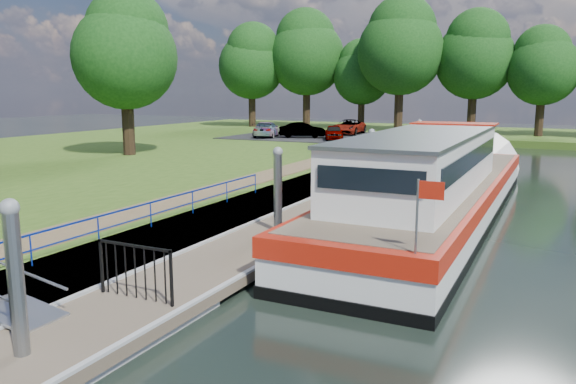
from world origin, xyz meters
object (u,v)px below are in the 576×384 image
at_px(car_c, 267,129).
at_px(car_d, 349,127).
at_px(barge, 440,187).
at_px(car_a, 334,132).
at_px(pontoon, 333,210).
at_px(car_b, 302,130).

relative_size(car_c, car_d, 0.92).
bearing_deg(barge, car_a, 121.02).
bearing_deg(car_d, car_c, -135.78).
bearing_deg(car_d, pontoon, -74.87).
bearing_deg(pontoon, car_c, 123.64).
xyz_separation_m(pontoon, car_c, (-14.62, 21.97, 1.27)).
relative_size(car_b, car_d, 0.81).
height_order(car_a, car_d, car_d).
relative_size(pontoon, car_d, 6.46).
distance_m(barge, car_d, 29.17).
bearing_deg(car_a, pontoon, -91.71).
bearing_deg(pontoon, car_b, 117.25).
distance_m(pontoon, car_a, 23.55).
distance_m(barge, car_a, 23.68).
bearing_deg(barge, pontoon, -156.08).
relative_size(pontoon, car_b, 8.01).
distance_m(pontoon, car_c, 26.42).
xyz_separation_m(car_c, car_d, (5.13, 5.70, 0.02)).
distance_m(car_c, car_d, 7.67).
bearing_deg(car_b, pontoon, -172.61).
relative_size(car_a, car_d, 0.73).
relative_size(car_a, car_b, 0.90).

